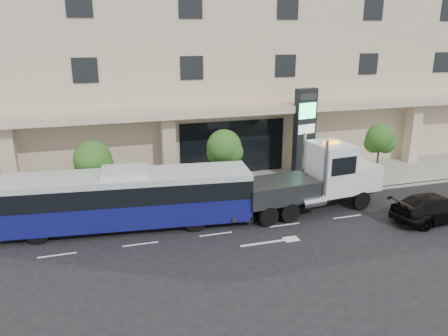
% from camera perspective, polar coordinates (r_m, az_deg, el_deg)
% --- Properties ---
extents(ground, '(120.00, 120.00, 0.00)m').
position_cam_1_polar(ground, '(26.12, 6.55, -6.10)').
color(ground, black).
rests_on(ground, ground).
extents(sidewalk, '(120.00, 6.00, 0.15)m').
position_cam_1_polar(sidewalk, '(30.42, 2.86, -2.42)').
color(sidewalk, gray).
rests_on(sidewalk, ground).
extents(curb, '(120.00, 0.30, 0.15)m').
position_cam_1_polar(curb, '(27.79, 4.94, -4.41)').
color(curb, gray).
rests_on(curb, ground).
extents(convention_center, '(60.00, 17.60, 20.00)m').
position_cam_1_polar(convention_center, '(38.62, -2.33, 16.74)').
color(convention_center, '#BBAB8C').
rests_on(convention_center, ground).
extents(tree_left, '(2.27, 2.20, 4.22)m').
position_cam_1_polar(tree_left, '(26.53, -16.70, 0.78)').
color(tree_left, '#422B19').
rests_on(tree_left, sidewalk).
extents(tree_mid, '(2.28, 2.20, 4.38)m').
position_cam_1_polar(tree_mid, '(27.60, 0.07, 2.46)').
color(tree_mid, '#422B19').
rests_on(tree_mid, sidewalk).
extents(tree_right, '(2.10, 2.00, 4.04)m').
position_cam_1_polar(tree_right, '(32.80, 19.71, 3.42)').
color(tree_right, '#422B19').
rests_on(tree_right, sidewalk).
extents(city_bus, '(13.69, 4.28, 3.41)m').
position_cam_1_polar(city_bus, '(24.32, -12.60, -3.81)').
color(city_bus, black).
rests_on(city_bus, ground).
extents(tow_truck, '(10.06, 3.25, 4.56)m').
position_cam_1_polar(tow_truck, '(26.72, 12.01, -1.52)').
color(tow_truck, '#2D3033').
rests_on(tow_truck, ground).
extents(black_sedan, '(5.58, 2.65, 1.57)m').
position_cam_1_polar(black_sedan, '(27.68, 25.83, -4.67)').
color(black_sedan, black).
rests_on(black_sedan, ground).
extents(signage_pylon, '(1.70, 0.89, 6.49)m').
position_cam_1_polar(signage_pylon, '(31.65, 10.46, 4.44)').
color(signage_pylon, black).
rests_on(signage_pylon, sidewalk).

